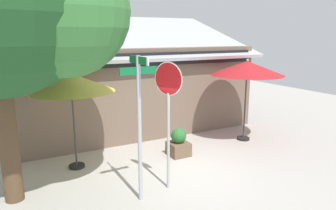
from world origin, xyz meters
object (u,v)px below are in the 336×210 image
Objects in this scene: stop_sign at (168,102)px; patio_umbrella_mustard_left at (71,83)px; street_sign_post at (139,116)px; sidewalk_planter at (179,143)px; patio_umbrella_crimson_center at (247,68)px.

stop_sign is 2.88m from patio_umbrella_mustard_left.
street_sign_post is 2.70m from patio_umbrella_mustard_left.
stop_sign is 3.51× the size of sidewalk_planter.
sidewalk_planter is at bearing 42.48° from street_sign_post.
stop_sign reaches higher than patio_umbrella_mustard_left.
sidewalk_planter is at bearing 53.20° from stop_sign.
patio_umbrella_crimson_center reaches higher than patio_umbrella_mustard_left.
street_sign_post reaches higher than sidewalk_planter.
stop_sign is at bearing -52.97° from patio_umbrella_mustard_left.
patio_umbrella_crimson_center is at bearing 4.15° from sidewalk_planter.
stop_sign reaches higher than sidewalk_planter.
patio_umbrella_mustard_left is 3.13× the size of sidewalk_planter.
street_sign_post is 3.72× the size of sidewalk_planter.
patio_umbrella_crimson_center is (4.94, 2.14, 0.58)m from street_sign_post.
street_sign_post is 3.28m from sidewalk_planter.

